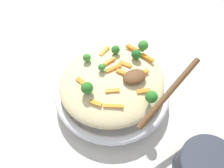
{
  "coord_description": "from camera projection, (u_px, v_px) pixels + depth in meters",
  "views": [
    {
      "loc": [
        0.11,
        0.27,
        0.5
      ],
      "look_at": [
        0.0,
        0.0,
        0.06
      ],
      "focal_mm": 33.77,
      "sensor_mm": 36.0,
      "label": 1
    }
  ],
  "objects": [
    {
      "name": "ground_plane",
      "position": [
        112.0,
        96.0,
        0.58
      ],
      "size": [
        2.4,
        2.4,
        0.0
      ],
      "primitive_type": "plane",
      "color": "beige"
    },
    {
      "name": "serving_bowl",
      "position": [
        112.0,
        91.0,
        0.56
      ],
      "size": [
        0.3,
        0.3,
        0.05
      ],
      "color": "silver",
      "rests_on": "ground_plane"
    },
    {
      "name": "pasta_mound",
      "position": [
        112.0,
        82.0,
        0.52
      ],
      "size": [
        0.26,
        0.25,
        0.06
      ],
      "primitive_type": "ellipsoid",
      "color": "beige",
      "rests_on": "serving_bowl"
    },
    {
      "name": "carrot_piece_0",
      "position": [
        148.0,
        58.0,
        0.53
      ],
      "size": [
        0.03,
        0.03,
        0.01
      ],
      "primitive_type": "cube",
      "rotation": [
        0.0,
        0.0,
        5.25
      ],
      "color": "orange",
      "rests_on": "pasta_mound"
    },
    {
      "name": "carrot_piece_1",
      "position": [
        113.0,
        68.0,
        0.5
      ],
      "size": [
        0.04,
        0.01,
        0.01
      ],
      "primitive_type": "cube",
      "rotation": [
        0.0,
        0.0,
        3.27
      ],
      "color": "orange",
      "rests_on": "pasta_mound"
    },
    {
      "name": "carrot_piece_2",
      "position": [
        133.0,
        49.0,
        0.54
      ],
      "size": [
        0.03,
        0.04,
        0.01
      ],
      "primitive_type": "cube",
      "rotation": [
        0.0,
        0.0,
        2.15
      ],
      "color": "orange",
      "rests_on": "pasta_mound"
    },
    {
      "name": "carrot_piece_3",
      "position": [
        143.0,
        91.0,
        0.47
      ],
      "size": [
        0.03,
        0.02,
        0.01
      ],
      "primitive_type": "cube",
      "rotation": [
        0.0,
        0.0,
        2.94
      ],
      "color": "orange",
      "rests_on": "pasta_mound"
    },
    {
      "name": "carrot_piece_4",
      "position": [
        104.0,
        51.0,
        0.54
      ],
      "size": [
        0.03,
        0.03,
        0.01
      ],
      "primitive_type": "cube",
      "rotation": [
        0.0,
        0.0,
        3.75
      ],
      "color": "orange",
      "rests_on": "pasta_mound"
    },
    {
      "name": "carrot_piece_5",
      "position": [
        125.0,
        64.0,
        0.51
      ],
      "size": [
        0.03,
        0.03,
        0.01
      ],
      "primitive_type": "cube",
      "rotation": [
        0.0,
        0.0,
        5.48
      ],
      "color": "orange",
      "rests_on": "pasta_mound"
    },
    {
      "name": "carrot_piece_6",
      "position": [
        96.0,
        103.0,
        0.46
      ],
      "size": [
        0.03,
        0.03,
        0.01
      ],
      "primitive_type": "cube",
      "rotation": [
        0.0,
        0.0,
        5.53
      ],
      "color": "orange",
      "rests_on": "pasta_mound"
    },
    {
      "name": "carrot_piece_7",
      "position": [
        109.0,
        61.0,
        0.51
      ],
      "size": [
        0.03,
        0.02,
        0.01
      ],
      "primitive_type": "cube",
      "rotation": [
        0.0,
        0.0,
        0.32
      ],
      "color": "orange",
      "rests_on": "pasta_mound"
    },
    {
      "name": "carrot_piece_8",
      "position": [
        122.0,
        73.0,
        0.49
      ],
      "size": [
        0.03,
        0.03,
        0.01
      ],
      "primitive_type": "cube",
      "rotation": [
        0.0,
        0.0,
        5.44
      ],
      "color": "orange",
      "rests_on": "pasta_mound"
    },
    {
      "name": "carrot_piece_9",
      "position": [
        82.0,
        82.0,
        0.49
      ],
      "size": [
        0.02,
        0.03,
        0.01
      ],
      "primitive_type": "cube",
      "rotation": [
        0.0,
        0.0,
        5.15
      ],
      "color": "orange",
      "rests_on": "pasta_mound"
    },
    {
      "name": "carrot_piece_10",
      "position": [
        142.0,
        74.0,
        0.5
      ],
      "size": [
        0.04,
        0.02,
        0.01
      ],
      "primitive_type": "cube",
      "rotation": [
        0.0,
        0.0,
        3.33
      ],
      "color": "orange",
      "rests_on": "pasta_mound"
    },
    {
      "name": "carrot_piece_11",
      "position": [
        113.0,
        106.0,
        0.45
      ],
      "size": [
        0.04,
        0.02,
        0.01
      ],
      "primitive_type": "cube",
      "rotation": [
        0.0,
        0.0,
        2.73
      ],
      "color": "orange",
      "rests_on": "pasta_mound"
    },
    {
      "name": "carrot_piece_12",
      "position": [
        112.0,
        91.0,
        0.47
      ],
      "size": [
        0.03,
        0.02,
        0.01
      ],
      "primitive_type": "cube",
      "rotation": [
        0.0,
        0.0,
        2.86
      ],
      "color": "orange",
      "rests_on": "pasta_mound"
    },
    {
      "name": "broccoli_floret_0",
      "position": [
        102.0,
        67.0,
        0.49
      ],
      "size": [
        0.02,
        0.02,
        0.02
      ],
      "color": "#377928",
      "rests_on": "pasta_mound"
    },
    {
      "name": "broccoli_floret_1",
      "position": [
        87.0,
        88.0,
        0.46
      ],
      "size": [
        0.03,
        0.03,
        0.03
      ],
      "color": "#296820",
      "rests_on": "pasta_mound"
    },
    {
      "name": "broccoli_floret_2",
      "position": [
        151.0,
        97.0,
        0.45
      ],
      "size": [
        0.03,
        0.03,
        0.04
      ],
      "color": "#296820",
      "rests_on": "pasta_mound"
    },
    {
      "name": "broccoli_floret_3",
      "position": [
        136.0,
        55.0,
        0.51
      ],
      "size": [
        0.02,
        0.02,
        0.03
      ],
      "color": "#205B1C",
      "rests_on": "pasta_mound"
    },
    {
      "name": "broccoli_floret_4",
      "position": [
        115.0,
        50.0,
        0.52
      ],
      "size": [
        0.02,
        0.02,
        0.03
      ],
      "color": "#296820",
      "rests_on": "pasta_mound"
    },
    {
      "name": "broccoli_floret_5",
      "position": [
        87.0,
        58.0,
        0.51
      ],
      "size": [
        0.02,
        0.02,
        0.03
      ],
      "color": "#377928",
      "rests_on": "pasta_mound"
    },
    {
      "name": "broccoli_floret_6",
      "position": [
        143.0,
        46.0,
        0.53
      ],
      "size": [
        0.03,
        0.03,
        0.03
      ],
      "color": "#377928",
      "rests_on": "pasta_mound"
    },
    {
      "name": "serving_spoon",
      "position": [
        147.0,
        83.0,
        0.46
      ],
      "size": [
        0.17,
        0.14,
        0.08
      ],
      "color": "brown",
      "rests_on": "pasta_mound"
    },
    {
      "name": "companion_bowl",
      "position": [
        206.0,
        168.0,
        0.43
      ],
      "size": [
        0.12,
        0.12,
        0.08
      ],
      "color": "#333842",
      "rests_on": "ground_plane"
    }
  ]
}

